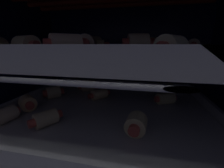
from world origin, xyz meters
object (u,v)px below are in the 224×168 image
(baking_tray_lower, at_px, (111,110))
(pig_in_blanket_lower_4, at_px, (28,103))
(oven_rack_lower, at_px, (111,114))
(pig_in_blanket_upper_5, at_px, (66,46))
(pig_in_blanket_lower_8, at_px, (99,94))
(pig_in_blanket_upper_6, at_px, (171,47))
(pig_in_blanket_lower_9, at_px, (79,85))
(pig_in_blanket_lower_0, at_px, (169,90))
(pig_in_blanket_upper_0, at_px, (87,43))
(pig_in_blanket_upper_7, at_px, (163,44))
(pig_in_blanket_upper_9, at_px, (151,44))
(pig_in_blanket_lower_7, at_px, (5,115))
(pig_in_blanket_upper_8, at_px, (96,46))
(pig_in_blanket_lower_2, at_px, (53,92))
(pig_in_blanket_lower_1, at_px, (165,98))
(pig_in_blanket_upper_1, at_px, (93,43))
(pig_in_blanket_upper_2, at_px, (26,45))
(pig_in_blanket_lower_5, at_px, (136,124))
(pig_in_blanket_lower_6, at_px, (46,119))
(baking_tray_upper, at_px, (110,54))
(pig_in_blanket_upper_10, at_px, (193,45))
(oven_rack_upper, at_px, (110,59))
(pig_in_blanket_lower_3, at_px, (88,86))
(pig_in_blanket_upper_3, at_px, (138,44))

(baking_tray_lower, xyz_separation_m, pig_in_blanket_lower_4, (-0.17, -0.04, 0.02))
(oven_rack_lower, height_order, pig_in_blanket_upper_5, pig_in_blanket_upper_5)
(pig_in_blanket_lower_8, relative_size, pig_in_blanket_upper_6, 1.00)
(pig_in_blanket_lower_9, bearing_deg, pig_in_blanket_lower_0, -2.13)
(pig_in_blanket_upper_0, distance_m, pig_in_blanket_upper_6, 0.16)
(pig_in_blanket_upper_7, xyz_separation_m, pig_in_blanket_upper_9, (-0.02, 0.10, 0.00))
(pig_in_blanket_lower_4, distance_m, pig_in_blanket_upper_9, 0.33)
(pig_in_blanket_lower_7, distance_m, pig_in_blanket_upper_5, 0.19)
(pig_in_blanket_upper_8, distance_m, pig_in_blanket_upper_9, 0.16)
(pig_in_blanket_lower_8, bearing_deg, pig_in_blanket_upper_5, -85.29)
(pig_in_blanket_lower_4, distance_m, pig_in_blanket_lower_9, 0.18)
(oven_rack_lower, height_order, pig_in_blanket_upper_7, pig_in_blanket_upper_7)
(pig_in_blanket_lower_2, distance_m, pig_in_blanket_upper_0, 0.18)
(pig_in_blanket_lower_1, xyz_separation_m, pig_in_blanket_upper_6, (-0.03, -0.16, 0.12))
(pig_in_blanket_lower_9, relative_size, pig_in_blanket_upper_1, 0.98)
(pig_in_blanket_upper_2, distance_m, pig_in_blanket_upper_7, 0.25)
(pig_in_blanket_lower_4, bearing_deg, pig_in_blanket_lower_5, -9.83)
(pig_in_blanket_upper_0, bearing_deg, pig_in_blanket_lower_6, -126.28)
(baking_tray_upper, bearing_deg, pig_in_blanket_upper_8, 148.25)
(pig_in_blanket_lower_9, height_order, pig_in_blanket_upper_2, pig_in_blanket_upper_2)
(pig_in_blanket_lower_0, bearing_deg, pig_in_blanket_lower_1, -105.83)
(pig_in_blanket_lower_5, distance_m, pig_in_blanket_upper_7, 0.17)
(pig_in_blanket_lower_2, bearing_deg, pig_in_blanket_lower_9, 71.74)
(pig_in_blanket_upper_5, relative_size, pig_in_blanket_upper_9, 0.88)
(pig_in_blanket_upper_6, xyz_separation_m, pig_in_blanket_upper_9, (-0.01, 0.24, 0.00))
(pig_in_blanket_upper_9, bearing_deg, pig_in_blanket_upper_1, -153.92)
(pig_in_blanket_lower_1, relative_size, pig_in_blanket_lower_9, 1.17)
(pig_in_blanket_upper_0, relative_size, pig_in_blanket_upper_6, 1.03)
(oven_rack_lower, bearing_deg, pig_in_blanket_upper_10, 26.32)
(oven_rack_upper, bearing_deg, pig_in_blanket_upper_1, 133.17)
(pig_in_blanket_lower_1, xyz_separation_m, pig_in_blanket_lower_8, (-0.16, -0.00, -0.00))
(baking_tray_lower, distance_m, baking_tray_upper, 0.12)
(baking_tray_upper, height_order, pig_in_blanket_upper_1, pig_in_blanket_upper_1)
(pig_in_blanket_lower_7, distance_m, pig_in_blanket_upper_10, 0.41)
(baking_tray_lower, height_order, pig_in_blanket_lower_3, pig_in_blanket_lower_3)
(oven_rack_upper, bearing_deg, pig_in_blanket_upper_0, -155.12)
(pig_in_blanket_lower_5, bearing_deg, pig_in_blanket_lower_8, 126.62)
(oven_rack_lower, xyz_separation_m, pig_in_blanket_upper_0, (-0.04, -0.02, 0.15))
(pig_in_blanket_lower_2, xyz_separation_m, pig_in_blanket_upper_5, (0.13, -0.16, 0.12))
(pig_in_blanket_lower_7, height_order, pig_in_blanket_upper_9, pig_in_blanket_upper_9)
(baking_tray_lower, distance_m, pig_in_blanket_upper_7, 0.18)
(oven_rack_upper, height_order, pig_in_blanket_upper_3, pig_in_blanket_upper_3)
(pig_in_blanket_upper_2, bearing_deg, baking_tray_lower, 36.61)
(baking_tray_lower, bearing_deg, pig_in_blanket_upper_2, -143.39)
(pig_in_blanket_lower_1, height_order, pig_in_blanket_upper_3, pig_in_blanket_upper_3)
(pig_in_blanket_lower_3, relative_size, pig_in_blanket_upper_3, 1.17)
(pig_in_blanket_lower_0, distance_m, pig_in_blanket_lower_5, 0.22)
(pig_in_blanket_lower_0, relative_size, pig_in_blanket_lower_4, 1.32)
(pig_in_blanket_lower_4, xyz_separation_m, pig_in_blanket_upper_5, (0.15, -0.08, 0.12))
(pig_in_blanket_lower_4, xyz_separation_m, pig_in_blanket_upper_9, (0.26, 0.17, 0.12))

